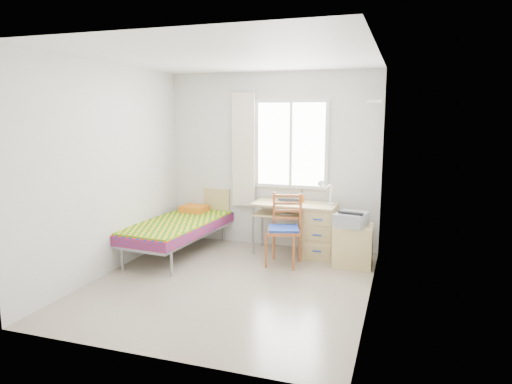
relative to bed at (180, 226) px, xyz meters
The scene contains 17 objects.
floor 1.52m from the bed, 39.30° to the right, with size 3.50×3.50×0.00m, color #BCAD93.
ceiling 2.64m from the bed, 39.30° to the right, with size 3.50×3.50×0.00m, color white.
wall_back 1.66m from the bed, 35.81° to the left, with size 3.20×3.20×0.00m, color silver.
wall_left 1.37m from the bed, 116.49° to the right, with size 3.50×3.50×0.00m, color silver.
wall_right 3.03m from the bed, 18.77° to the right, with size 3.50×3.50×0.00m, color silver.
window 2.00m from the bed, 29.02° to the left, with size 1.10×0.04×1.30m.
curtain 1.47m from the bed, 46.31° to the left, with size 0.35×0.05×1.70m, color beige.
floating_shelf 3.19m from the bed, 10.14° to the left, with size 0.20×0.32×0.03m, color white.
bed is the anchor object (origin of this frame).
desk 1.95m from the bed, 14.22° to the left, with size 1.19×0.57×0.74m.
chair 1.57m from the bed, ahead, with size 0.51×0.51×0.95m.
cabinet 2.45m from the bed, ahead, with size 0.52×0.46×0.55m.
printer 2.43m from the bed, ahead, with size 0.44×0.49×0.18m.
laptop 1.61m from the bed, 20.52° to the left, with size 0.32×0.21×0.03m, color black.
pen_cup 1.80m from the bed, 20.20° to the left, with size 0.08×0.08×0.11m, color orange.
task_lamp 2.14m from the bed, 10.88° to the left, with size 0.21×0.31×0.36m.
book 1.49m from the bed, 18.51° to the left, with size 0.17×0.24×0.02m, color gray.
Camera 1 is at (1.90, -4.79, 1.98)m, focal length 32.00 mm.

